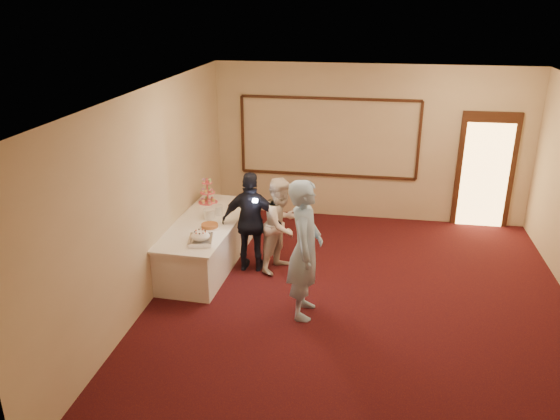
# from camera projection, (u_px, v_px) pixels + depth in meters

# --- Properties ---
(floor) EXTENTS (7.00, 7.00, 0.00)m
(floor) POSITION_uv_depth(u_px,v_px,m) (360.00, 307.00, 7.75)
(floor) COLOR black
(floor) RESTS_ON ground
(room_walls) EXTENTS (6.04, 7.04, 3.02)m
(room_walls) POSITION_uv_depth(u_px,v_px,m) (368.00, 171.00, 7.02)
(room_walls) COLOR beige
(room_walls) RESTS_ON floor
(wall_molding) EXTENTS (3.45, 0.04, 1.55)m
(wall_molding) POSITION_uv_depth(u_px,v_px,m) (329.00, 138.00, 10.49)
(wall_molding) COLOR #331D0F
(wall_molding) RESTS_ON room_walls
(doorway) EXTENTS (1.05, 0.07, 2.20)m
(doorway) POSITION_uv_depth(u_px,v_px,m) (485.00, 171.00, 10.20)
(doorway) COLOR #331D0F
(doorway) RESTS_ON floor
(buffet_table) EXTENTS (1.09, 2.55, 0.77)m
(buffet_table) POSITION_uv_depth(u_px,v_px,m) (207.00, 243.00, 8.86)
(buffet_table) COLOR white
(buffet_table) RESTS_ON floor
(pavlova_tray) EXTENTS (0.41, 0.49, 0.17)m
(pavlova_tray) POSITION_uv_depth(u_px,v_px,m) (201.00, 238.00, 7.95)
(pavlova_tray) COLOR #B2B3B9
(pavlova_tray) RESTS_ON buffet_table
(cupcake_stand) EXTENTS (0.34, 0.34, 0.49)m
(cupcake_stand) POSITION_uv_depth(u_px,v_px,m) (208.00, 193.00, 9.46)
(cupcake_stand) COLOR #E75565
(cupcake_stand) RESTS_ON buffet_table
(plate_stack_a) EXTENTS (0.20, 0.20, 0.16)m
(plate_stack_a) POSITION_uv_depth(u_px,v_px,m) (209.00, 214.00, 8.81)
(plate_stack_a) COLOR white
(plate_stack_a) RESTS_ON buffet_table
(plate_stack_b) EXTENTS (0.19, 0.19, 0.16)m
(plate_stack_b) POSITION_uv_depth(u_px,v_px,m) (217.00, 210.00, 8.98)
(plate_stack_b) COLOR white
(plate_stack_b) RESTS_ON buffet_table
(tart) EXTENTS (0.30, 0.30, 0.06)m
(tart) POSITION_uv_depth(u_px,v_px,m) (210.00, 226.00, 8.47)
(tart) COLOR white
(tart) RESTS_ON buffet_table
(man) EXTENTS (0.47, 0.72, 1.95)m
(man) POSITION_uv_depth(u_px,v_px,m) (305.00, 249.00, 7.26)
(man) COLOR #9DC7ED
(man) RESTS_ON floor
(woman) EXTENTS (0.85, 0.93, 1.54)m
(woman) POSITION_uv_depth(u_px,v_px,m) (281.00, 225.00, 8.59)
(woman) COLOR silver
(woman) RESTS_ON floor
(guest) EXTENTS (0.97, 0.42, 1.63)m
(guest) POSITION_uv_depth(u_px,v_px,m) (252.00, 222.00, 8.56)
(guest) COLOR black
(guest) RESTS_ON floor
(camera_flash) EXTENTS (0.07, 0.05, 0.05)m
(camera_flash) POSITION_uv_depth(u_px,v_px,m) (255.00, 201.00, 8.20)
(camera_flash) COLOR white
(camera_flash) RESTS_ON guest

